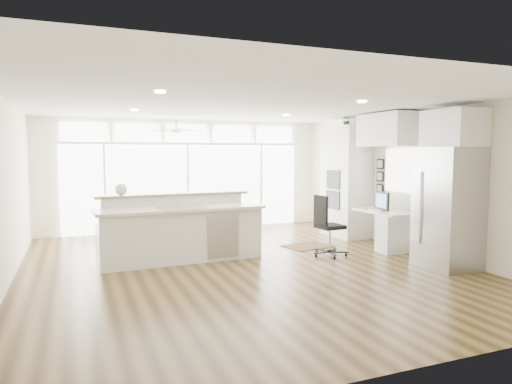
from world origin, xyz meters
name	(u,v)px	position (x,y,z in m)	size (l,w,h in m)	color
floor	(242,267)	(0.00, 0.00, -0.01)	(7.00, 8.00, 0.02)	#3D2912
ceiling	(242,104)	(0.00, 0.00, 2.70)	(7.00, 8.00, 0.02)	white
wall_back	(187,175)	(0.00, 4.00, 1.35)	(7.00, 0.04, 2.70)	white
wall_front	(404,219)	(0.00, -4.00, 1.35)	(7.00, 0.04, 2.70)	white
wall_left	(3,193)	(-3.50, 0.00, 1.35)	(0.04, 8.00, 2.70)	white
wall_right	(411,181)	(3.50, 0.00, 1.35)	(0.04, 8.00, 2.70)	white
glass_wall	(188,187)	(0.00, 3.94, 1.05)	(5.80, 0.06, 2.08)	white
transom_row	(187,133)	(0.00, 3.94, 2.38)	(5.90, 0.06, 0.40)	white
desk_window	(400,171)	(3.46, 0.30, 1.55)	(0.04, 0.85, 0.85)	silver
ceiling_fan	(176,126)	(-0.50, 2.80, 2.48)	(1.16, 1.16, 0.32)	white
recessed_lights	(238,106)	(0.00, 0.20, 2.68)	(3.40, 3.00, 0.02)	beige
oven_cabinet	(346,181)	(3.17, 1.80, 1.25)	(0.64, 1.20, 2.50)	white
desk_nook	(385,229)	(3.13, 0.30, 0.38)	(0.72, 1.30, 0.76)	white
upper_cabinets	(389,130)	(3.17, 0.30, 2.35)	(0.64, 1.30, 0.64)	white
refrigerator	(448,208)	(3.11, -1.35, 1.00)	(0.76, 0.90, 2.00)	#A2A2A6
fridge_cabinet	(454,128)	(3.17, -1.35, 2.30)	(0.64, 0.90, 0.60)	white
framed_photos	(380,176)	(3.46, 0.92, 1.40)	(0.06, 0.22, 0.80)	black
kitchen_island	(181,228)	(-0.87, 0.79, 0.58)	(2.92, 1.10, 1.16)	white
rug	(308,246)	(1.79, 1.02, 0.01)	(0.94, 0.68, 0.01)	#322010
office_chair	(330,226)	(1.77, 0.13, 0.56)	(0.58, 0.54, 1.12)	black
fishbowl	(121,189)	(-1.83, 1.15, 1.27)	(0.21, 0.21, 0.21)	silver
monitor	(382,201)	(3.05, 0.30, 0.96)	(0.08, 0.48, 0.40)	black
keyboard	(375,211)	(2.88, 0.30, 0.77)	(0.12, 0.32, 0.02)	white
potted_plant	(347,121)	(3.17, 1.80, 2.61)	(0.25, 0.27, 0.21)	#295E28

